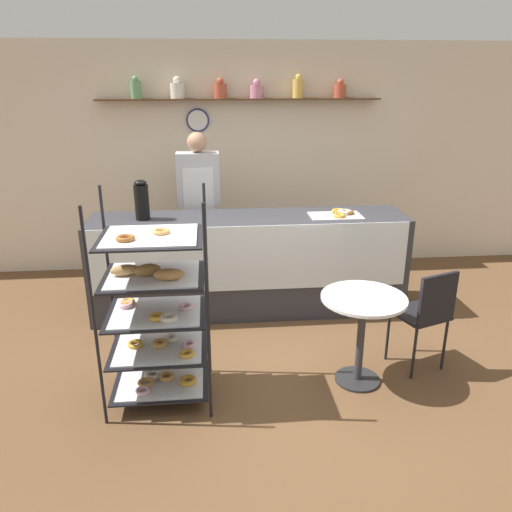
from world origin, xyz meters
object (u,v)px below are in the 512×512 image
Objects in this scene: cafe_table at (362,319)px; pastry_rack at (156,312)px; donut_tray_counter at (340,214)px; coffee_carafe at (142,200)px; cafe_chair at (427,310)px; person_worker at (199,207)px.

pastry_rack is at bearing -177.93° from cafe_table.
pastry_rack is 2.22m from donut_tray_counter.
cafe_chair is at bearing -28.34° from coffee_carafe.
pastry_rack is 2.14× the size of cafe_table.
cafe_table is 0.84× the size of cafe_chair.
coffee_carafe is (-1.79, 1.39, 0.64)m from cafe_table.
cafe_chair reaches higher than cafe_table.
coffee_carafe is 1.94m from donut_tray_counter.
donut_tray_counter is (-0.43, 1.23, 0.48)m from cafe_chair.
cafe_table is at bearing 2.07° from pastry_rack.
person_worker reaches higher than pastry_rack.
pastry_rack reaches higher than coffee_carafe.
pastry_rack reaches higher than donut_tray_counter.
coffee_carafe reaches higher than cafe_table.
donut_tray_counter is at bearing 84.11° from cafe_table.
cafe_table is at bearing -37.81° from coffee_carafe.
pastry_rack is 0.90× the size of person_worker.
person_worker is at bearing 81.72° from pastry_rack.
person_worker is 1.53m from donut_tray_counter.
person_worker is 1.99× the size of cafe_chair.
donut_tray_counter reaches higher than cafe_table.
cafe_chair is 2.76m from coffee_carafe.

